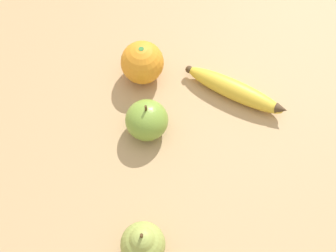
{
  "coord_description": "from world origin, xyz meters",
  "views": [
    {
      "loc": [
        -0.33,
        -0.39,
        0.79
      ],
      "look_at": [
        -0.08,
        -0.04,
        0.03
      ],
      "focal_mm": 50.0,
      "sensor_mm": 36.0,
      "label": 1
    }
  ],
  "objects_px": {
    "banana": "(235,90)",
    "orange": "(142,62)",
    "pear": "(143,243)",
    "apple": "(147,120)"
  },
  "relations": [
    {
      "from": "banana",
      "to": "pear",
      "type": "xyz_separation_m",
      "value": [
        -0.32,
        -0.15,
        0.02
      ]
    },
    {
      "from": "banana",
      "to": "orange",
      "type": "xyz_separation_m",
      "value": [
        -0.12,
        0.15,
        0.02
      ]
    },
    {
      "from": "orange",
      "to": "pear",
      "type": "height_order",
      "value": "pear"
    },
    {
      "from": "banana",
      "to": "orange",
      "type": "distance_m",
      "value": 0.19
    },
    {
      "from": "pear",
      "to": "apple",
      "type": "bearing_deg",
      "value": 53.87
    },
    {
      "from": "orange",
      "to": "apple",
      "type": "distance_m",
      "value": 0.13
    },
    {
      "from": "orange",
      "to": "apple",
      "type": "relative_size",
      "value": 1.01
    },
    {
      "from": "orange",
      "to": "apple",
      "type": "bearing_deg",
      "value": -120.74
    },
    {
      "from": "banana",
      "to": "pear",
      "type": "bearing_deg",
      "value": -89.74
    },
    {
      "from": "apple",
      "to": "banana",
      "type": "bearing_deg",
      "value": -11.53
    }
  ]
}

